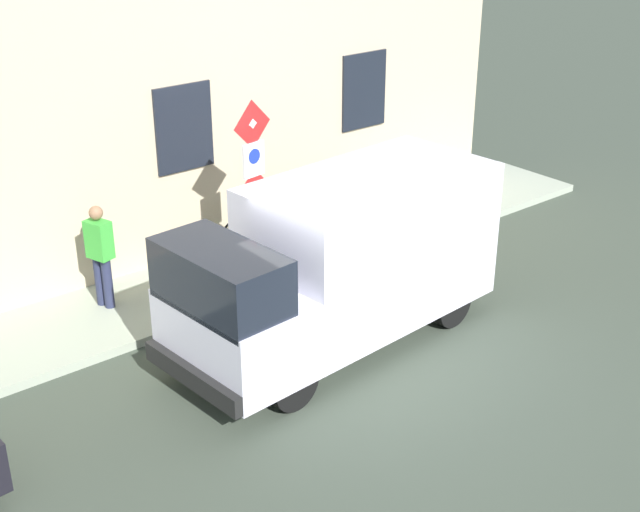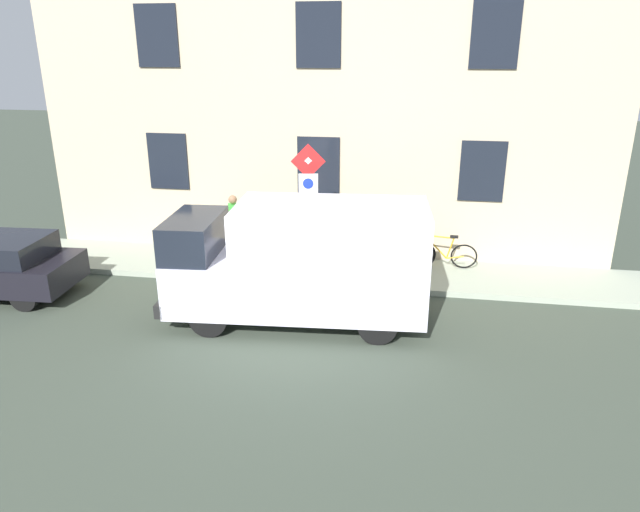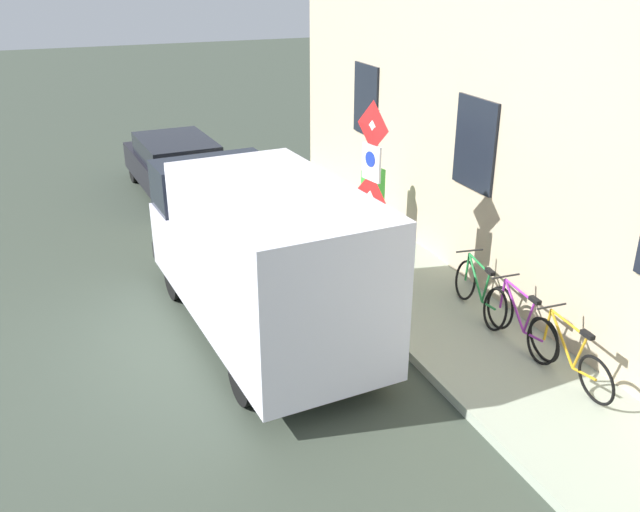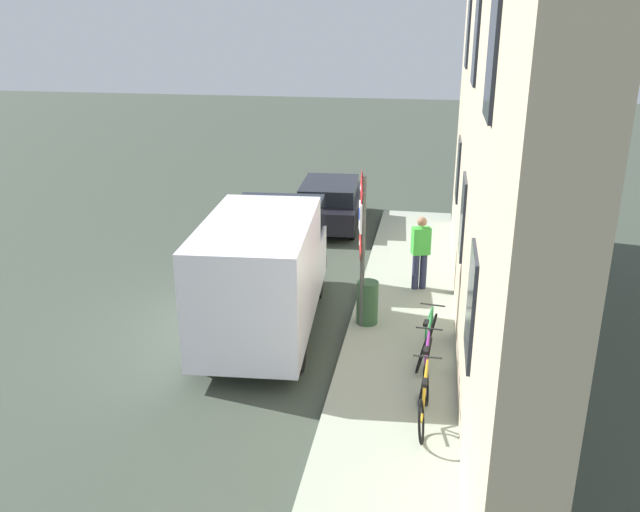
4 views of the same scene
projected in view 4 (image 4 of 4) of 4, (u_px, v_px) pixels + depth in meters
ground_plane at (232, 320)px, 14.11m from camera, size 80.00×80.00×0.00m
sidewalk_slab at (401, 330)px, 13.50m from camera, size 2.14×16.97×0.14m
building_facade at (490, 141)px, 11.94m from camera, size 0.75×14.97×7.91m
sign_post_stacked at (361, 231)px, 12.84m from camera, size 0.19×0.56×3.14m
delivery_van at (264, 269)px, 13.23m from camera, size 2.39×5.46×2.50m
parked_hatchback at (330, 202)px, 20.22m from camera, size 1.97×4.09×1.38m
bicycle_orange at (424, 400)px, 10.24m from camera, size 0.46×1.71×0.89m
bicycle_purple at (426, 368)px, 11.18m from camera, size 0.46×1.71×0.89m
bicycle_green at (427, 340)px, 12.13m from camera, size 0.51×1.72×0.89m
pedestrian at (420, 250)px, 15.06m from camera, size 0.46×0.36×1.72m
litter_bin at (367, 302)px, 13.52m from camera, size 0.44×0.44×0.90m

